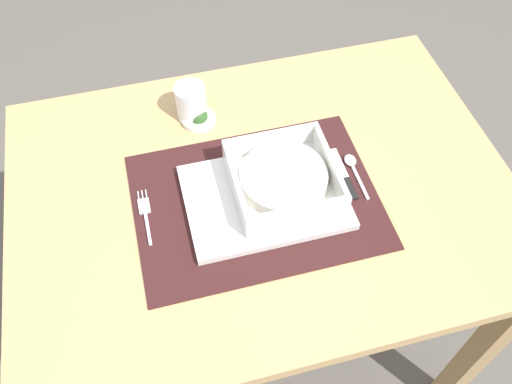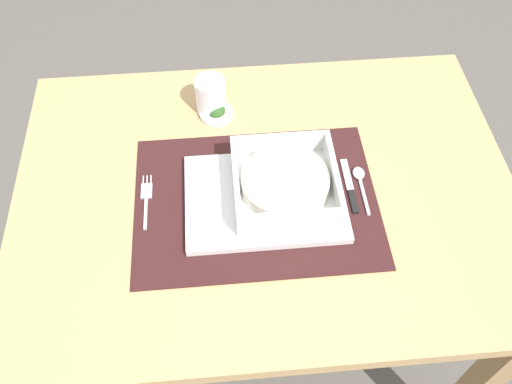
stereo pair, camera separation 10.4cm
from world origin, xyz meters
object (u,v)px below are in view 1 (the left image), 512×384
butter_knife (345,177)px  drinking_glass (191,104)px  porridge_bowl (283,180)px  dining_table (262,217)px  fork (145,212)px  spoon (352,165)px  condiment_saucer (199,118)px

butter_knife → drinking_glass: drinking_glass is taller
porridge_bowl → dining_table: bearing=145.3°
fork → spoon: spoon is taller
fork → butter_knife: size_ratio=0.96×
dining_table → condiment_saucer: size_ratio=13.57×
spoon → condiment_saucer: bearing=139.9°
porridge_bowl → spoon: size_ratio=1.69×
dining_table → porridge_bowl: (0.03, -0.02, 0.15)m
butter_knife → dining_table: bearing=174.5°
dining_table → porridge_bowl: 0.16m
dining_table → butter_knife: size_ratio=7.48×
condiment_saucer → porridge_bowl: bearing=-62.1°
dining_table → butter_knife: butter_knife is taller
spoon → butter_knife: size_ratio=0.87×
porridge_bowl → fork: porridge_bowl is taller
butter_knife → drinking_glass: bearing=138.5°
butter_knife → fork: bearing=179.8°
dining_table → porridge_bowl: porridge_bowl is taller
dining_table → drinking_glass: drinking_glass is taller
porridge_bowl → spoon: (0.16, 0.03, -0.03)m
fork → condiment_saucer: size_ratio=1.75×
condiment_saucer → dining_table: bearing=-66.9°
dining_table → spoon: spoon is taller
dining_table → butter_knife: bearing=-7.4°
porridge_bowl → spoon: bearing=9.2°
fork → butter_knife: bearing=0.8°
spoon → condiment_saucer: condiment_saucer is taller
fork → spoon: (0.43, 0.01, 0.00)m
spoon → dining_table: bearing=177.1°
porridge_bowl → fork: 0.27m
fork → butter_knife: 0.40m
porridge_bowl → fork: bearing=176.4°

